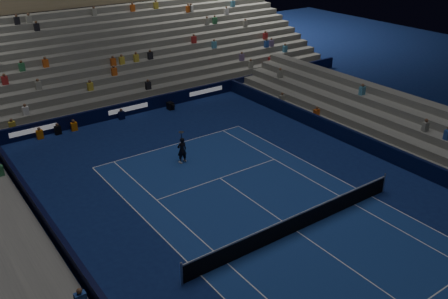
% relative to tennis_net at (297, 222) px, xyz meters
% --- Properties ---
extents(ground, '(90.00, 90.00, 0.00)m').
position_rel_tennis_net_xyz_m(ground, '(0.00, 0.00, -0.50)').
color(ground, '#0E1D54').
rests_on(ground, ground).
extents(court_surface, '(10.97, 23.77, 0.01)m').
position_rel_tennis_net_xyz_m(court_surface, '(0.00, 0.00, -0.50)').
color(court_surface, navy).
rests_on(court_surface, ground).
extents(sponsor_barrier_far, '(44.00, 0.25, 1.00)m').
position_rel_tennis_net_xyz_m(sponsor_barrier_far, '(0.00, 18.50, -0.00)').
color(sponsor_barrier_far, black).
rests_on(sponsor_barrier_far, ground).
extents(sponsor_barrier_east, '(0.25, 37.00, 1.00)m').
position_rel_tennis_net_xyz_m(sponsor_barrier_east, '(9.70, 0.00, -0.00)').
color(sponsor_barrier_east, black).
rests_on(sponsor_barrier_east, ground).
extents(grandstand_main, '(44.00, 15.20, 11.20)m').
position_rel_tennis_net_xyz_m(grandstand_main, '(0.00, 27.90, 2.87)').
color(grandstand_main, slate).
rests_on(grandstand_main, ground).
extents(tennis_net, '(12.90, 0.10, 1.10)m').
position_rel_tennis_net_xyz_m(tennis_net, '(0.00, 0.00, 0.00)').
color(tennis_net, '#B2B2B7').
rests_on(tennis_net, ground).
extents(tennis_player, '(0.64, 0.45, 1.63)m').
position_rel_tennis_net_xyz_m(tennis_player, '(-0.70, 9.40, 0.31)').
color(tennis_player, black).
rests_on(tennis_player, ground).
extents(broadcast_camera, '(0.44, 0.88, 0.57)m').
position_rel_tennis_net_xyz_m(broadcast_camera, '(3.21, 17.65, -0.21)').
color(broadcast_camera, black).
rests_on(broadcast_camera, ground).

